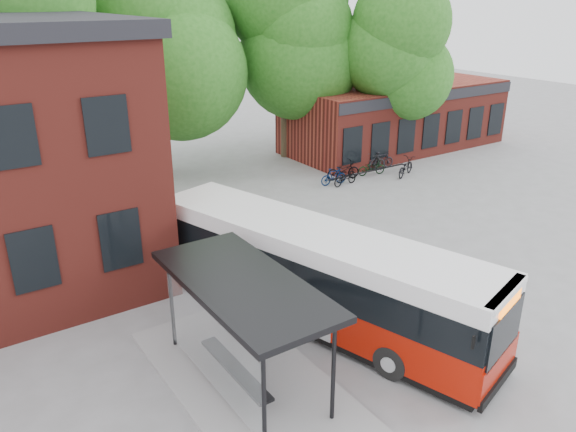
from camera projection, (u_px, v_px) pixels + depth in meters
ground at (356, 311)px, 17.32m from camera, size 100.00×100.00×0.00m
shop_row at (395, 116)px, 35.16m from camera, size 14.00×6.20×4.00m
bus_shelter at (245, 332)px, 13.67m from camera, size 3.60×7.00×2.90m
bike_rail at (367, 175)px, 29.77m from camera, size 5.20×0.10×0.38m
tree_0 at (18, 83)px, 24.49m from camera, size 7.92×7.92×11.00m
tree_1 at (161, 75)px, 29.01m from camera, size 7.92×7.92×10.40m
tree_2 at (284, 62)px, 31.77m from camera, size 7.92×7.92×11.00m
tree_3 at (397, 79)px, 31.60m from camera, size 7.04×7.04×9.28m
city_bus at (315, 275)px, 16.48m from camera, size 5.47×11.50×2.87m
bicycle_0 at (345, 177)px, 28.58m from camera, size 1.61×0.74×0.82m
bicycle_1 at (334, 176)px, 28.64m from camera, size 1.51×0.58×0.89m
bicycle_2 at (343, 170)px, 29.46m from camera, size 1.95×1.01×0.98m
bicycle_4 at (371, 167)px, 30.19m from camera, size 1.67×0.91×0.83m
bicycle_5 at (372, 162)px, 31.01m from camera, size 1.68×0.86×0.97m
bicycle_6 at (406, 167)px, 30.03m from camera, size 1.98×1.38×0.99m
bicycle_7 at (381, 160)px, 31.25m from camera, size 1.67×0.68×0.97m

